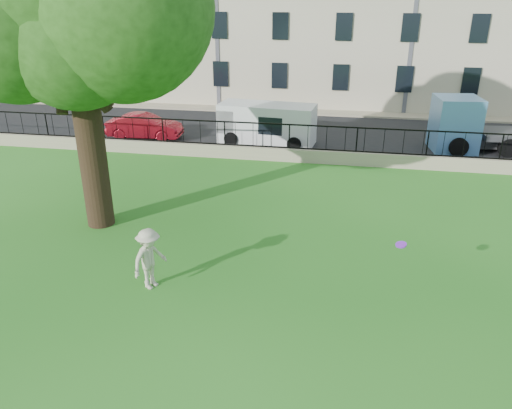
% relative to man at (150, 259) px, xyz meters
% --- Properties ---
extents(ground, '(120.00, 120.00, 0.00)m').
position_rel_man_xyz_m(ground, '(2.27, -0.80, -0.84)').
color(ground, '#1E6016').
rests_on(ground, ground).
extents(retaining_wall, '(50.00, 0.40, 0.60)m').
position_rel_man_xyz_m(retaining_wall, '(2.27, 11.20, -0.54)').
color(retaining_wall, gray).
rests_on(retaining_wall, ground).
extents(iron_railing, '(50.00, 0.05, 1.13)m').
position_rel_man_xyz_m(iron_railing, '(2.27, 11.20, 0.31)').
color(iron_railing, black).
rests_on(iron_railing, retaining_wall).
extents(street, '(60.00, 9.00, 0.01)m').
position_rel_man_xyz_m(street, '(2.27, 15.90, -0.84)').
color(street, black).
rests_on(street, ground).
extents(sidewalk, '(60.00, 1.40, 0.12)m').
position_rel_man_xyz_m(sidewalk, '(2.27, 21.10, -0.78)').
color(sidewalk, gray).
rests_on(sidewalk, ground).
extents(man, '(1.02, 1.25, 1.68)m').
position_rel_man_xyz_m(man, '(0.00, 0.00, 0.00)').
color(man, '#BBB498').
rests_on(man, ground).
extents(frisbee, '(0.33, 0.34, 0.12)m').
position_rel_man_xyz_m(frisbee, '(6.27, 0.60, 0.70)').
color(frisbee, purple).
extents(red_sedan, '(3.95, 1.53, 1.28)m').
position_rel_man_xyz_m(red_sedan, '(-5.66, 13.60, -0.20)').
color(red_sedan, maroon).
rests_on(red_sedan, street).
extents(white_van, '(4.94, 2.34, 2.00)m').
position_rel_man_xyz_m(white_van, '(0.82, 13.86, 0.16)').
color(white_van, silver).
rests_on(white_van, street).
extents(blue_truck, '(6.34, 2.81, 2.58)m').
position_rel_man_xyz_m(blue_truck, '(11.98, 14.60, 0.45)').
color(blue_truck, '#4F82BB').
rests_on(blue_truck, street).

